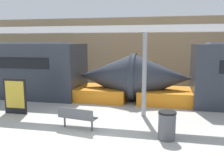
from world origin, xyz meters
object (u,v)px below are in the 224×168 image
object	(u,v)px
bench_near	(77,116)
poster_board	(15,96)
trash_bin	(167,125)
support_column_near	(144,75)

from	to	relation	value
bench_near	poster_board	size ratio (longest dim) A/B	0.94
trash_bin	support_column_near	size ratio (longest dim) A/B	0.26
trash_bin	support_column_near	world-z (taller)	support_column_near
trash_bin	poster_board	size ratio (longest dim) A/B	0.59
trash_bin	poster_board	bearing A→B (deg)	166.40
bench_near	trash_bin	xyz separation A→B (m)	(3.23, -0.22, -0.03)
bench_near	trash_bin	size ratio (longest dim) A/B	1.59
poster_board	support_column_near	distance (m)	5.82
support_column_near	trash_bin	bearing A→B (deg)	-68.41
trash_bin	poster_board	distance (m)	6.86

